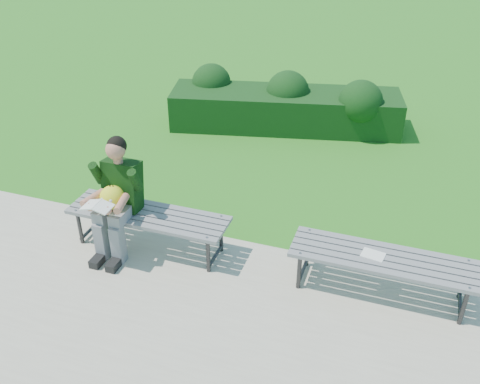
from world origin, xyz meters
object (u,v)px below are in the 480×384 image
object	(u,v)px
hedge	(286,104)
bench_left	(148,218)
bench_right	(383,261)
paper_sheet	(373,255)
seated_boy	(116,194)

from	to	relation	value
hedge	bench_left	world-z (taller)	hedge
bench_left	bench_right	size ratio (longest dim) A/B	1.00
hedge	paper_sheet	xyz separation A→B (m)	(1.85, -3.69, 0.09)
paper_sheet	bench_left	bearing A→B (deg)	-178.65
bench_left	hedge	bearing A→B (deg)	81.28
hedge	paper_sheet	world-z (taller)	hedge
hedge	bench_left	xyz separation A→B (m)	(-0.57, -3.75, 0.03)
bench_left	seated_boy	distance (m)	0.43
bench_right	hedge	bearing A→B (deg)	117.81
hedge	paper_sheet	bearing A→B (deg)	-63.42
paper_sheet	seated_boy	bearing A→B (deg)	-176.75
seated_boy	paper_sheet	bearing A→B (deg)	3.25
paper_sheet	hedge	bearing A→B (deg)	116.58
bench_left	paper_sheet	world-z (taller)	bench_left
hedge	bench_left	bearing A→B (deg)	-98.72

